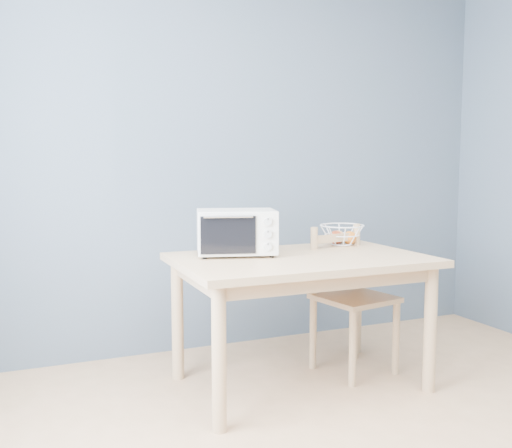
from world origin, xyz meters
name	(u,v)px	position (x,y,z in m)	size (l,w,h in m)	color
room	(475,154)	(0.00, 0.00, 1.30)	(4.01, 4.51, 2.61)	tan
dining_table	(300,274)	(0.07, 1.37, 0.65)	(1.40, 0.90, 0.75)	tan
toaster_oven	(233,231)	(-0.27, 1.56, 0.89)	(0.51, 0.41, 0.26)	silver
fruit_basket	(341,235)	(0.52, 1.68, 0.82)	(0.37, 0.37, 0.13)	white
dining_chair	(350,300)	(0.47, 1.48, 0.44)	(0.48, 0.48, 0.89)	tan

